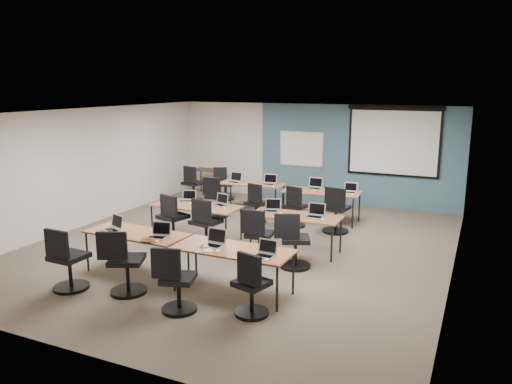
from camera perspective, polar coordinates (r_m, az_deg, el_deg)
The scene contains 58 objects.
floor at distance 10.19m, azimuth -1.75°, elevation -6.24°, with size 8.00×9.00×0.02m, color #6B6354.
ceiling at distance 9.68m, azimuth -1.85°, elevation 9.10°, with size 8.00×9.00×0.02m, color white.
wall_back at distance 13.96m, azimuth 6.47°, elevation 4.44°, with size 8.00×0.04×2.70m, color beige.
wall_front at distance 6.27m, azimuth -20.52°, elevation -6.03°, with size 8.00×0.04×2.70m, color beige.
wall_left at distance 12.14m, azimuth -18.98°, elevation 2.67°, with size 0.04×9.00×2.70m, color beige.
wall_right at distance 8.86m, azimuth 22.06°, elevation -0.93°, with size 0.04×9.00×2.70m, color beige.
blue_accent_panel at distance 13.60m, azimuth 11.45°, elevation 4.07°, with size 5.50×0.04×2.70m, color #3D5977.
whiteboard at distance 13.98m, azimuth 5.21°, elevation 4.89°, with size 1.28×0.03×0.98m.
projector_screen at distance 13.29m, azimuth 15.48°, elevation 6.01°, with size 2.40×0.10×1.82m.
training_table_front_left at distance 8.87m, azimuth -13.51°, elevation -4.79°, with size 1.80×0.75×0.73m.
training_table_front_right at distance 7.81m, azimuth -2.66°, elevation -6.78°, with size 1.88×0.78×0.73m.
training_table_mid_left at distance 10.59m, azimuth -6.89°, elevation -1.73°, with size 1.91×0.80×0.73m.
training_table_mid_right at distance 9.75m, azimuth 4.55°, elevation -2.93°, with size 1.77×0.74×0.73m.
training_table_back_left at distance 12.85m, azimuth -0.46°, elevation 0.81°, with size 1.66×0.69×0.73m.
training_table_back_right at distance 11.97m, azimuth 7.46°, elevation -0.13°, with size 1.83×0.76×0.73m.
laptop_0 at distance 9.08m, azimuth -15.94°, elevation -3.81°, with size 0.34×0.29×0.26m.
mouse_0 at distance 8.83m, azimuth -15.85°, elevation -4.61°, with size 0.06×0.10×0.04m, color white.
task_chair_0 at distance 8.54m, azimuth -20.80°, elevation -7.72°, with size 0.57×0.57×1.04m.
laptop_1 at distance 8.48m, azimuth -11.06°, elevation -4.71°, with size 0.33×0.28×0.25m.
mouse_1 at distance 8.26m, azimuth -11.27°, elevation -5.54°, with size 0.06×0.09×0.03m, color white.
task_chair_1 at distance 8.12m, azimuth -14.85°, elevation -8.33°, with size 0.61×0.57×1.05m.
laptop_2 at distance 7.95m, azimuth -4.80°, elevation -5.66°, with size 0.34×0.29×0.26m.
mouse_2 at distance 7.68m, azimuth -4.41°, elevation -6.72°, with size 0.06×0.09×0.03m, color white.
task_chair_2 at distance 7.36m, azimuth -9.17°, elevation -10.45°, with size 0.53×0.52×1.00m.
laptop_3 at distance 7.46m, azimuth 1.12°, elevation -6.87°, with size 0.30×0.26×0.23m.
mouse_3 at distance 7.28m, azimuth 1.23°, elevation -7.76°, with size 0.06×0.10×0.03m, color white.
task_chair_3 at distance 7.15m, azimuth -0.57°, elevation -11.09°, with size 0.50×0.49×0.98m.
laptop_4 at distance 10.96m, azimuth -7.84°, elevation -0.74°, with size 0.30×0.26×0.23m.
mouse_4 at distance 10.73m, azimuth -7.39°, elevation -1.27°, with size 0.07×0.10×0.04m, color white.
task_chair_4 at distance 10.41m, azimuth -9.55°, elevation -3.48°, with size 0.59×0.58×1.05m.
laptop_5 at distance 10.53m, azimuth -4.06°, elevation -1.19°, with size 0.31×0.26×0.24m.
mouse_5 at distance 10.22m, azimuth -3.54°, elevation -1.88°, with size 0.05×0.09×0.03m, color white.
task_chair_5 at distance 9.97m, azimuth -5.84°, elevation -4.10°, with size 0.58×0.58×1.05m.
laptop_6 at distance 10.02m, azimuth 1.80°, elevation -1.86°, with size 0.32×0.27×0.24m.
mouse_6 at distance 9.81m, azimuth 2.84°, elevation -2.47°, with size 0.06×0.10×0.04m, color white.
task_chair_6 at distance 9.25m, azimuth 0.24°, elevation -5.47°, with size 0.53×0.53×1.01m.
laptop_7 at distance 9.65m, azimuth 6.80°, elevation -2.47°, with size 0.34×0.29×0.26m.
mouse_7 at distance 9.45m, azimuth 7.63°, elevation -3.14°, with size 0.06×0.10×0.04m, color white.
task_chair_7 at distance 8.94m, azimuth 4.29°, elevation -6.07°, with size 0.59×0.56×1.03m.
laptop_8 at distance 12.94m, azimuth -2.46°, elevation 1.39°, with size 0.35×0.29×0.26m.
mouse_8 at distance 12.68m, azimuth -2.19°, elevation 0.93°, with size 0.06×0.10×0.03m, color white.
task_chair_8 at distance 12.33m, azimuth -4.63°, elevation -0.95°, with size 0.54×0.54×1.02m.
laptop_9 at distance 12.66m, azimuth 1.51°, elevation 1.15°, with size 0.34×0.29×0.26m.
mouse_9 at distance 12.36m, azimuth 1.97°, elevation 0.63°, with size 0.06×0.10×0.04m, color white.
task_chair_9 at distance 11.76m, azimuth -0.02°, elevation -1.68°, with size 0.49×0.49×0.97m.
laptop_10 at distance 12.25m, azimuth 6.71°, elevation 0.70°, with size 0.35×0.29×0.26m.
mouse_10 at distance 11.93m, azimuth 6.66°, elevation 0.13°, with size 0.06×0.10×0.03m, color white.
task_chair_10 at distance 11.46m, azimuth 4.42°, elevation -2.07°, with size 0.50×0.49×0.98m.
laptop_11 at distance 11.91m, azimuth 10.69°, elevation 0.21°, with size 0.30×0.26×0.23m.
mouse_11 at distance 11.65m, azimuth 10.92°, elevation -0.31°, with size 0.06×0.09×0.03m, color white.
task_chair_11 at distance 11.13m, azimuth 9.08°, elevation -2.44°, with size 0.58×0.58×1.05m.
blue_mousepad at distance 8.76m, azimuth -15.58°, elevation -4.78°, with size 0.24×0.20×0.01m, color navy.
snack_bowl at distance 8.26m, azimuth -12.33°, elevation -5.48°, with size 0.22×0.22×0.05m, color #8C5C1D.
snack_plate at distance 7.72m, azimuth -5.56°, elevation -6.67°, with size 0.16×0.16×0.01m, color white.
coffee_cup at distance 7.80m, azimuth -6.05°, elevation -6.21°, with size 0.07×0.07×0.06m, color silver.
utility_table at distance 14.85m, azimuth -5.37°, elevation 2.23°, with size 0.94×0.52×0.75m.
spare_chair_a at distance 14.16m, azimuth -3.65°, elevation 0.65°, with size 0.50×0.46×0.95m.
spare_chair_b at distance 13.97m, azimuth -7.27°, elevation 0.57°, with size 0.55×0.55×1.03m.
Camera 1 is at (4.31, -8.65, 3.24)m, focal length 35.00 mm.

